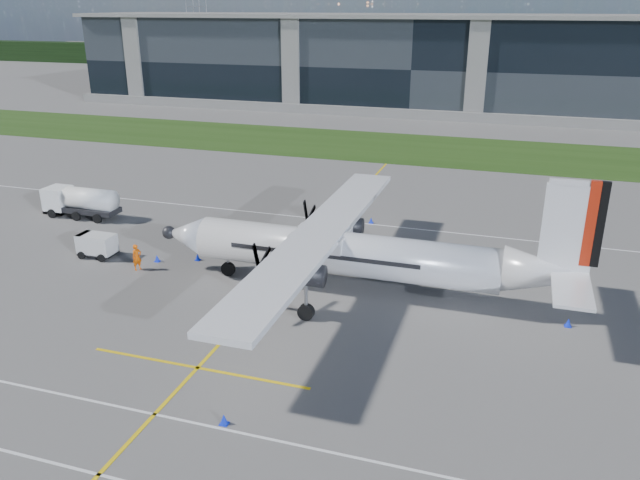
% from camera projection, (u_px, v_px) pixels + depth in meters
% --- Properties ---
extents(ground, '(400.00, 400.00, 0.00)m').
position_uv_depth(ground, '(363.00, 160.00, 73.17)').
color(ground, '#625F5D').
rests_on(ground, ground).
extents(grass_strip, '(400.00, 18.00, 0.04)m').
position_uv_depth(grass_strip, '(378.00, 146.00, 80.29)').
color(grass_strip, '#1F3D10').
rests_on(grass_strip, ground).
extents(terminal_building, '(120.00, 20.00, 15.00)m').
position_uv_depth(terminal_building, '(421.00, 65.00, 106.12)').
color(terminal_building, black).
rests_on(terminal_building, ground).
extents(tree_line, '(400.00, 6.00, 6.00)m').
position_uv_depth(tree_line, '(458.00, 62.00, 161.13)').
color(tree_line, black).
rests_on(tree_line, ground).
extents(pylon_west, '(9.00, 4.60, 30.00)m').
position_uv_depth(pylon_west, '(196.00, 12.00, 188.66)').
color(pylon_west, gray).
rests_on(pylon_west, ground).
extents(yellow_taxiway_centerline, '(0.20, 70.00, 0.01)m').
position_uv_depth(yellow_taxiway_centerline, '(303.00, 254.00, 45.61)').
color(yellow_taxiway_centerline, yellow).
rests_on(yellow_taxiway_centerline, ground).
extents(white_lane_line, '(90.00, 0.15, 0.01)m').
position_uv_depth(white_lane_line, '(36.00, 459.00, 25.10)').
color(white_lane_line, white).
rests_on(white_lane_line, ground).
extents(turboprop_aircraft, '(27.10, 28.11, 8.43)m').
position_uv_depth(turboprop_aircraft, '(360.00, 231.00, 37.96)').
color(turboprop_aircraft, white).
rests_on(turboprop_aircraft, ground).
extents(fuel_tanker_truck, '(6.98, 2.27, 2.62)m').
position_uv_depth(fuel_tanker_truck, '(76.00, 202.00, 53.29)').
color(fuel_tanker_truck, white).
rests_on(fuel_tanker_truck, ground).
extents(baggage_tug, '(2.80, 1.68, 1.68)m').
position_uv_depth(baggage_tug, '(97.00, 246.00, 44.92)').
color(baggage_tug, silver).
rests_on(baggage_tug, ground).
extents(ground_crew_person, '(0.95, 1.04, 2.10)m').
position_uv_depth(ground_crew_person, '(137.00, 255.00, 42.62)').
color(ground_crew_person, '#F25907').
rests_on(ground_crew_person, ground).
extents(safety_cone_tail, '(0.36, 0.36, 0.50)m').
position_uv_depth(safety_cone_tail, '(568.00, 322.00, 35.31)').
color(safety_cone_tail, '#0D26DE').
rests_on(safety_cone_tail, ground).
extents(safety_cone_fwd, '(0.36, 0.36, 0.50)m').
position_uv_depth(safety_cone_fwd, '(157.00, 258.00, 44.24)').
color(safety_cone_fwd, '#0D26DE').
rests_on(safety_cone_fwd, ground).
extents(safety_cone_nose_stbd, '(0.36, 0.36, 0.50)m').
position_uv_depth(safety_cone_nose_stbd, '(198.00, 257.00, 44.47)').
color(safety_cone_nose_stbd, '#0D26DE').
rests_on(safety_cone_nose_stbd, ground).
extents(safety_cone_portwing, '(0.36, 0.36, 0.50)m').
position_uv_depth(safety_cone_portwing, '(224.00, 419.00, 27.09)').
color(safety_cone_portwing, '#0D26DE').
rests_on(safety_cone_portwing, ground).
extents(safety_cone_stbdwing, '(0.36, 0.36, 0.50)m').
position_uv_depth(safety_cone_stbdwing, '(371.00, 220.00, 51.99)').
color(safety_cone_stbdwing, '#0D26DE').
rests_on(safety_cone_stbdwing, ground).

